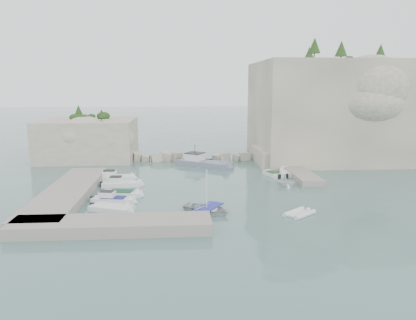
{
  "coord_description": "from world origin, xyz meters",
  "views": [
    {
      "loc": [
        -3.72,
        -47.94,
        13.08
      ],
      "look_at": [
        0.0,
        6.0,
        3.0
      ],
      "focal_mm": 35.0,
      "sensor_mm": 36.0,
      "label": 1
    }
  ],
  "objects": [
    {
      "name": "cliff_terrace",
      "position": [
        13.0,
        18.0,
        1.25
      ],
      "size": [
        8.0,
        10.0,
        2.5
      ],
      "primitive_type": "cube",
      "color": "beige",
      "rests_on": "ground"
    },
    {
      "name": "rowboat",
      "position": [
        -1.09,
        -7.67,
        0.0
      ],
      "size": [
        6.28,
        5.84,
        1.06
      ],
      "primitive_type": "imported",
      "rotation": [
        0.0,
        0.0,
        1.0
      ],
      "color": "silver",
      "rests_on": "ground"
    },
    {
      "name": "work_boat",
      "position": [
        0.18,
        16.66,
        0.0
      ],
      "size": [
        10.09,
        8.0,
        2.2
      ],
      "primitive_type": null,
      "rotation": [
        0.0,
        0.0,
        -0.58
      ],
      "color": "slate",
      "rests_on": "ground"
    },
    {
      "name": "tender_east_d",
      "position": [
        11.44,
        13.99,
        0.0
      ],
      "size": [
        4.21,
        2.65,
        1.52
      ],
      "primitive_type": "imported",
      "rotation": [
        0.0,
        0.0,
        1.89
      ],
      "color": "silver",
      "rests_on": "ground"
    },
    {
      "name": "motorboat_d",
      "position": [
        -11.32,
        -3.26,
        0.0
      ],
      "size": [
        5.48,
        2.52,
        1.4
      ],
      "primitive_type": null,
      "rotation": [
        0.0,
        0.0,
        -0.19
      ],
      "color": "white",
      "rests_on": "ground"
    },
    {
      "name": "rowboat_mast",
      "position": [
        -1.09,
        -7.67,
        2.63
      ],
      "size": [
        0.1,
        0.1,
        4.2
      ],
      "primitive_type": "cylinder",
      "color": "white",
      "rests_on": "rowboat"
    },
    {
      "name": "ledge_east",
      "position": [
        13.5,
        10.0,
        0.4
      ],
      "size": [
        3.0,
        16.0,
        0.8
      ],
      "primitive_type": "cube",
      "color": "#9E9689",
      "rests_on": "ground"
    },
    {
      "name": "motorboat_e",
      "position": [
        -11.03,
        -6.36,
        0.0
      ],
      "size": [
        5.37,
        3.74,
        0.7
      ],
      "primitive_type": null,
      "rotation": [
        0.0,
        0.0,
        -0.38
      ],
      "color": "silver",
      "rests_on": "ground"
    },
    {
      "name": "motorboat_b",
      "position": [
        -11.42,
        4.27,
        0.0
      ],
      "size": [
        5.68,
        2.06,
        1.4
      ],
      "primitive_type": null,
      "rotation": [
        0.0,
        0.0,
        0.04
      ],
      "color": "white",
      "rests_on": "ground"
    },
    {
      "name": "tender_east_b",
      "position": [
        9.57,
        8.73,
        0.0
      ],
      "size": [
        2.52,
        4.18,
        0.7
      ],
      "primitive_type": null,
      "rotation": [
        0.0,
        0.0,
        1.89
      ],
      "color": "white",
      "rests_on": "ground"
    },
    {
      "name": "quay_south",
      "position": [
        -10.0,
        -12.5,
        0.55
      ],
      "size": [
        18.0,
        4.0,
        1.1
      ],
      "primitive_type": "cube",
      "color": "#9E9689",
      "rests_on": "ground"
    },
    {
      "name": "motorboat_a",
      "position": [
        -12.89,
        8.13,
        0.0
      ],
      "size": [
        6.01,
        2.07,
        1.4
      ],
      "primitive_type": null,
      "rotation": [
        0.0,
        0.0,
        0.05
      ],
      "color": "white",
      "rests_on": "ground"
    },
    {
      "name": "motorboat_c",
      "position": [
        -10.81,
        -0.56,
        0.0
      ],
      "size": [
        5.49,
        2.78,
        0.7
      ],
      "primitive_type": null,
      "rotation": [
        0.0,
        0.0,
        -0.17
      ],
      "color": "silver",
      "rests_on": "ground"
    },
    {
      "name": "cliff_east",
      "position": [
        23.0,
        23.0,
        8.5
      ],
      "size": [
        26.0,
        22.0,
        17.0
      ],
      "primitive_type": "cube",
      "color": "beige",
      "rests_on": "ground"
    },
    {
      "name": "tender_east_a",
      "position": [
        10.06,
        2.68,
        0.0
      ],
      "size": [
        3.32,
        2.98,
        1.56
      ],
      "primitive_type": "imported",
      "rotation": [
        0.0,
        0.0,
        1.41
      ],
      "color": "white",
      "rests_on": "ground"
    },
    {
      "name": "vegetation",
      "position": [
        17.83,
        24.4,
        17.93
      ],
      "size": [
        53.48,
        13.88,
        13.4
      ],
      "color": "#1E4219",
      "rests_on": "ground"
    },
    {
      "name": "quay_west",
      "position": [
        -17.0,
        -1.0,
        0.55
      ],
      "size": [
        5.0,
        24.0,
        1.1
      ],
      "primitive_type": "cube",
      "color": "#9E9689",
      "rests_on": "ground"
    },
    {
      "name": "outcrop_west",
      "position": [
        -20.0,
        25.0,
        3.5
      ],
      "size": [
        16.0,
        14.0,
        7.0
      ],
      "primitive_type": "cube",
      "color": "beige",
      "rests_on": "ground"
    },
    {
      "name": "tender_east_c",
      "position": [
        11.79,
        9.56,
        0.0
      ],
      "size": [
        2.58,
        5.32,
        0.7
      ],
      "primitive_type": null,
      "rotation": [
        0.0,
        0.0,
        1.38
      ],
      "color": "white",
      "rests_on": "ground"
    },
    {
      "name": "breakwater",
      "position": [
        -1.0,
        22.0,
        0.7
      ],
      "size": [
        28.0,
        3.0,
        1.4
      ],
      "primitive_type": "cube",
      "color": "beige",
      "rests_on": "ground"
    },
    {
      "name": "inflatable_dinghy",
      "position": [
        8.31,
        -9.1,
        0.0
      ],
      "size": [
        3.87,
        3.61,
        0.44
      ],
      "primitive_type": null,
      "rotation": [
        0.0,
        0.0,
        0.68
      ],
      "color": "silver",
      "rests_on": "ground"
    },
    {
      "name": "ground",
      "position": [
        0.0,
        0.0,
        0.0
      ],
      "size": [
        400.0,
        400.0,
        0.0
      ],
      "primitive_type": "plane",
      "color": "#4A6F6B",
      "rests_on": "ground"
    }
  ]
}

